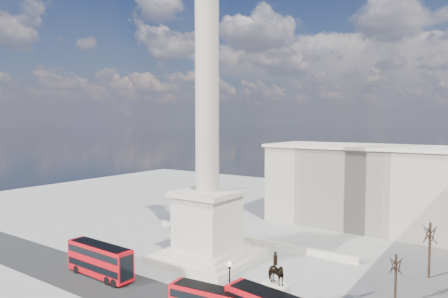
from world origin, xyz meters
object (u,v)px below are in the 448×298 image
victorian_lamp (230,286)px  pedestrian_crossing (241,296)px  nelsons_column (207,177)px  equestrian_statue (275,296)px  pedestrian_walking (237,295)px  red_bus_a (100,260)px

victorian_lamp → pedestrian_crossing: victorian_lamp is taller
nelsons_column → victorian_lamp: size_ratio=7.75×
equestrian_statue → pedestrian_walking: size_ratio=3.84×
red_bus_a → equestrian_statue: 25.44m
nelsons_column → red_bus_a: (-7.87, -14.01, -10.53)m
pedestrian_crossing → victorian_lamp: bearing=150.7°
red_bus_a → nelsons_column: bearing=62.1°
red_bus_a → equestrian_statue: (25.23, 3.25, 0.16)m
nelsons_column → pedestrian_walking: 19.51m
red_bus_a → pedestrian_crossing: red_bus_a is taller
equestrian_statue → pedestrian_crossing: equestrian_statue is taller
nelsons_column → equestrian_statue: bearing=-31.8°
victorian_lamp → equestrian_statue: 5.08m
equestrian_statue → pedestrian_walking: bearing=170.5°
nelsons_column → pedestrian_walking: size_ratio=25.72×
red_bus_a → pedestrian_walking: size_ratio=5.82×
victorian_lamp → pedestrian_crossing: bearing=105.8°
nelsons_column → pedestrian_walking: nelsons_column is taller
victorian_lamp → equestrian_statue: (3.87, 3.04, -1.24)m
pedestrian_walking → pedestrian_crossing: pedestrian_walking is taller
pedestrian_walking → red_bus_a: bearing=175.6°
nelsons_column → pedestrian_crossing: 19.74m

